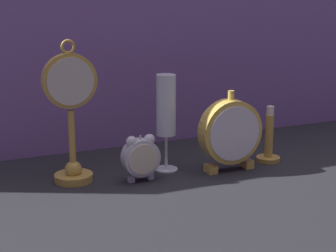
# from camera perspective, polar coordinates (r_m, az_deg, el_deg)

# --- Properties ---
(ground_plane) EXTENTS (4.00, 4.00, 0.00)m
(ground_plane) POSITION_cam_1_polar(r_m,az_deg,el_deg) (1.17, 1.60, -5.99)
(ground_plane) COLOR #232328
(fabric_backdrop_drape) EXTENTS (1.58, 0.01, 0.69)m
(fabric_backdrop_drape) POSITION_cam_1_polar(r_m,az_deg,el_deg) (1.40, -4.17, 11.73)
(fabric_backdrop_drape) COLOR #8460A8
(fabric_backdrop_drape) RESTS_ON ground_plane
(pocket_watch_on_stand) EXTENTS (0.11, 0.08, 0.30)m
(pocket_watch_on_stand) POSITION_cam_1_polar(r_m,az_deg,el_deg) (1.17, -9.81, 0.93)
(pocket_watch_on_stand) COLOR gold
(pocket_watch_on_stand) RESTS_ON ground_plane
(alarm_clock_twin_bell) EXTENTS (0.08, 0.03, 0.10)m
(alarm_clock_twin_bell) POSITION_cam_1_polar(r_m,az_deg,el_deg) (1.18, -2.78, -3.04)
(alarm_clock_twin_bell) COLOR silver
(alarm_clock_twin_bell) RESTS_ON ground_plane
(mantel_clock_silver) EXTENTS (0.14, 0.04, 0.18)m
(mantel_clock_silver) POSITION_cam_1_polar(r_m,az_deg,el_deg) (1.24, 6.35, -0.65)
(mantel_clock_silver) COLOR gold
(mantel_clock_silver) RESTS_ON ground_plane
(champagne_flute) EXTENTS (0.05, 0.05, 0.22)m
(champagne_flute) POSITION_cam_1_polar(r_m,az_deg,el_deg) (1.23, -0.20, 1.48)
(champagne_flute) COLOR silver
(champagne_flute) RESTS_ON ground_plane
(brass_candlestick) EXTENTS (0.06, 0.06, 0.13)m
(brass_candlestick) POSITION_cam_1_polar(r_m,az_deg,el_deg) (1.33, 10.20, -1.77)
(brass_candlestick) COLOR gold
(brass_candlestick) RESTS_ON ground_plane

